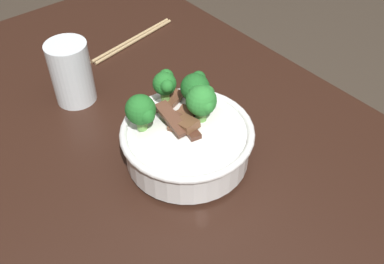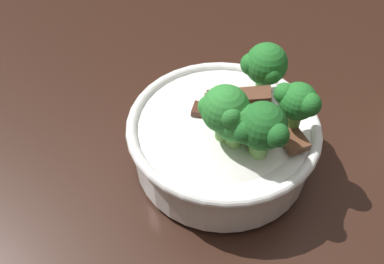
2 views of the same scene
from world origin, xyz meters
name	(u,v)px [view 1 (image 1 of 2)]	position (x,y,z in m)	size (l,w,h in m)	color
dining_table	(178,223)	(0.00, 0.00, 0.66)	(1.35, 0.80, 0.75)	black
rice_bowl	(187,135)	(-0.04, 0.05, 0.81)	(0.21, 0.21, 0.14)	white
drinking_glass	(72,75)	(-0.29, -0.01, 0.81)	(0.08, 0.08, 0.12)	white
chopsticks_pair	(134,40)	(-0.39, 0.19, 0.76)	(0.06, 0.23, 0.01)	tan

